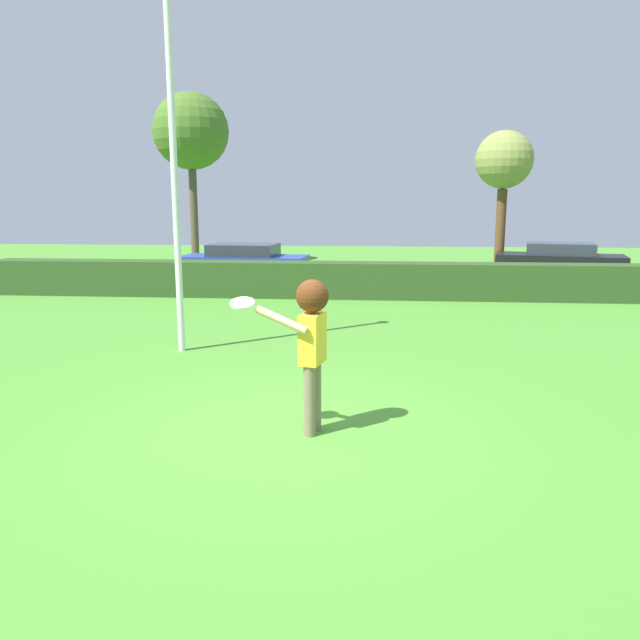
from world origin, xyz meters
TOP-DOWN VIEW (x-y plane):
  - ground_plane at (0.00, 0.00)m, footprint 60.00×60.00m
  - person at (0.30, -0.03)m, footprint 0.82×0.55m
  - frisbee at (-0.46, -0.15)m, footprint 0.28×0.27m
  - lamppost at (-2.44, 3.75)m, footprint 0.24×0.24m
  - hedge_row at (0.00, 10.18)m, footprint 19.85×0.90m
  - parked_car_blue at (-3.36, 13.51)m, footprint 4.33×2.09m
  - parked_car_black at (7.40, 14.99)m, footprint 4.48×2.64m
  - birch_tree at (-6.66, 19.08)m, footprint 3.15×3.15m
  - oak_tree at (5.67, 16.60)m, footprint 2.08×2.08m

SIDE VIEW (x-z plane):
  - ground_plane at x=0.00m, z-range 0.00..0.00m
  - hedge_row at x=0.00m, z-range 0.00..0.99m
  - parked_car_blue at x=-3.36m, z-range 0.06..1.31m
  - parked_car_black at x=7.40m, z-range 0.06..1.31m
  - person at x=0.30m, z-range 0.28..2.09m
  - frisbee at x=-0.46m, z-range 1.49..1.60m
  - lamppost at x=-2.44m, z-range 0.32..6.73m
  - oak_tree at x=5.67m, z-range 1.44..6.61m
  - birch_tree at x=-6.66m, z-range 1.92..9.01m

